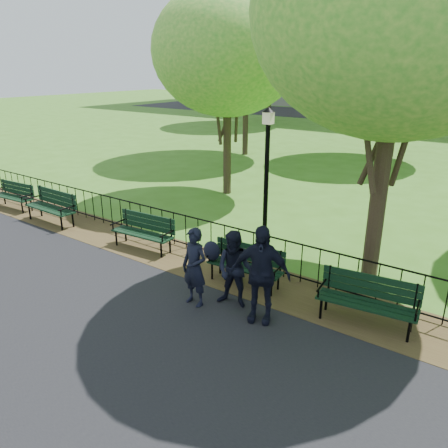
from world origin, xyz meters
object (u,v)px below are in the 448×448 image
Objects in this scene: taxi at (328,106)px; person_mid at (235,269)px; park_bench_left_a at (144,228)px; tree_near_w at (227,51)px; tree_far_c at (407,23)px; park_bench_left_c at (14,193)px; person_right at (260,274)px; park_bench_right_a at (368,295)px; park_bench_left_b at (52,203)px; tree_far_w at (272,16)px; lamppost at (267,172)px; tree_near_e at (402,10)px; tree_mid_w at (247,13)px; park_bench_main at (230,256)px; person_left at (195,267)px.

person_mid is at bearing -135.78° from taxi.
tree_near_w reaches higher than park_bench_left_a.
tree_far_c is 22.07m from taxi.
park_bench_left_c is 9.96m from person_right.
person_right is at bearing -154.46° from park_bench_right_a.
tree_near_w is (2.28, 5.61, 4.23)m from park_bench_left_b.
tree_far_w is at bearing -162.89° from taxi.
tree_far_c is (-0.66, 13.59, 4.36)m from lamppost.
lamppost reaches higher than person_right.
person_mid is (3.43, -0.99, 0.22)m from park_bench_left_a.
park_bench_left_a is 0.41× the size of taxi.
taxi is at bearing 92.33° from person_right.
tree_near_e reaches higher than lamppost.
tree_near_e is 0.85× the size of tree_far_c.
park_bench_left_a is 35.28m from taxi.
person_right reaches higher than person_mid.
tree_near_e reaches higher than park_bench_right_a.
park_bench_right_a is 17.34m from tree_far_c.
park_bench_main is at bearing -58.10° from tree_mid_w.
park_bench_main is 1.18× the size of person_mid.
tree_near_e reaches higher than person_right.
tree_near_w is at bearing 134.82° from park_bench_right_a.
person_right reaches higher than taxi.
person_mid is (0.67, -0.79, 0.18)m from park_bench_main.
tree_near_w is at bearing -140.02° from taxi.
tree_mid_w is 6.23× the size of person_left.
person_left reaches higher than park_bench_main.
tree_far_w is at bearing 116.29° from tree_near_w.
tree_near_w is 8.92m from person_left.
person_left is 0.37× the size of taxi.
tree_near_w is (4.50, 5.52, 4.30)m from park_bench_left_c.
park_bench_left_b is 7.07m from person_mid.
park_bench_main is at bearing 118.03° from person_mid.
tree_mid_w is at bearing 117.83° from park_bench_main.
person_right reaches higher than park_bench_left_b.
tree_far_c reaches higher than taxi.
tree_near_w is 4.49× the size of person_left.
tree_near_w is 10.80m from tree_far_c.
park_bench_left_b is 34.66m from taxi.
person_mid is 0.69m from person_right.
park_bench_left_c is 18.38m from tree_far_c.
tree_far_w reaches higher than tree_mid_w.
park_bench_left_b is 26.69m from tree_far_w.
park_bench_right_a is 0.16× the size of tree_far_w.
tree_far_c reaches higher than park_bench_left_c.
tree_near_w is at bearing -105.58° from tree_far_c.
taxi is (-14.76, 32.20, -4.58)m from tree_near_e.
park_bench_left_c is 0.39× the size of taxi.
park_bench_left_c is at bearing -78.70° from tree_far_w.
tree_near_w is 8.95m from person_mid.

